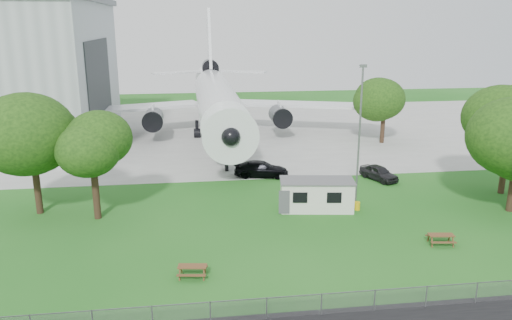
{
  "coord_description": "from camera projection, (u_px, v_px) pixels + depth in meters",
  "views": [
    {
      "loc": [
        -5.69,
        -32.72,
        15.41
      ],
      "look_at": [
        -0.22,
        8.0,
        4.0
      ],
      "focal_mm": 35.0,
      "sensor_mm": 36.0,
      "label": 1
    }
  ],
  "objects": [
    {
      "name": "car_apron_van",
      "position": [
        261.0,
        169.0,
        51.2
      ],
      "size": [
        5.87,
        3.25,
        1.61
      ],
      "primitive_type": "imported",
      "rotation": [
        0.0,
        0.0,
        1.38
      ],
      "color": "black",
      "rests_on": "ground"
    },
    {
      "name": "picnic_east",
      "position": [
        440.0,
        244.0,
        35.78
      ],
      "size": [
        1.98,
        1.73,
        0.76
      ],
      "primitive_type": null,
      "rotation": [
        0.0,
        0.0,
        -0.13
      ],
      "color": "brown",
      "rests_on": "ground"
    },
    {
      "name": "site_cabin",
      "position": [
        317.0,
        195.0,
        42.13
      ],
      "size": [
        6.91,
        3.55,
        2.62
      ],
      "color": "silver",
      "rests_on": "ground"
    },
    {
      "name": "lamp_mast",
      "position": [
        359.0,
        139.0,
        41.47
      ],
      "size": [
        0.16,
        0.16,
        12.0
      ],
      "primitive_type": "cylinder",
      "color": "slate",
      "rests_on": "ground"
    },
    {
      "name": "tree_west_big",
      "position": [
        31.0,
        138.0,
        39.91
      ],
      "size": [
        8.22,
        8.22,
        10.57
      ],
      "color": "#382619",
      "rests_on": "ground"
    },
    {
      "name": "ground",
      "position": [
        274.0,
        242.0,
        36.1
      ],
      "size": [
        160.0,
        160.0,
        0.0
      ],
      "primitive_type": "plane",
      "color": "#34792A"
    },
    {
      "name": "tree_far_apron",
      "position": [
        384.0,
        101.0,
        64.26
      ],
      "size": [
        6.84,
        6.84,
        9.01
      ],
      "color": "#382619",
      "rests_on": "ground"
    },
    {
      "name": "airliner",
      "position": [
        216.0,
        98.0,
        68.67
      ],
      "size": [
        46.36,
        47.73,
        17.69
      ],
      "color": "white",
      "rests_on": "ground"
    },
    {
      "name": "tree_west_small",
      "position": [
        91.0,
        144.0,
        38.88
      ],
      "size": [
        6.35,
        6.35,
        9.37
      ],
      "color": "#382619",
      "rests_on": "ground"
    },
    {
      "name": "tree_east_back",
      "position": [
        511.0,
        118.0,
        44.61
      ],
      "size": [
        7.58,
        7.58,
        10.9
      ],
      "color": "#382619",
      "rests_on": "ground"
    },
    {
      "name": "concrete_apron",
      "position": [
        230.0,
        132.0,
        72.38
      ],
      "size": [
        120.0,
        46.0,
        0.03
      ],
      "primitive_type": "cube",
      "color": "#B7B7B2",
      "rests_on": "ground"
    },
    {
      "name": "car_ne_hatch",
      "position": [
        379.0,
        173.0,
        50.16
      ],
      "size": [
        3.35,
        4.65,
        1.47
      ],
      "primitive_type": "imported",
      "rotation": [
        0.0,
        0.0,
        0.42
      ],
      "color": "black",
      "rests_on": "ground"
    },
    {
      "name": "picnic_west",
      "position": [
        193.0,
        277.0,
        31.23
      ],
      "size": [
        1.99,
        1.74,
        0.76
      ],
      "primitive_type": null,
      "rotation": [
        0.0,
        0.0,
        -0.14
      ],
      "color": "brown",
      "rests_on": "ground"
    },
    {
      "name": "fence",
      "position": [
        303.0,
        316.0,
        27.03
      ],
      "size": [
        58.0,
        0.04,
        1.3
      ],
      "primitive_type": "cube",
      "color": "gray",
      "rests_on": "ground"
    }
  ]
}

